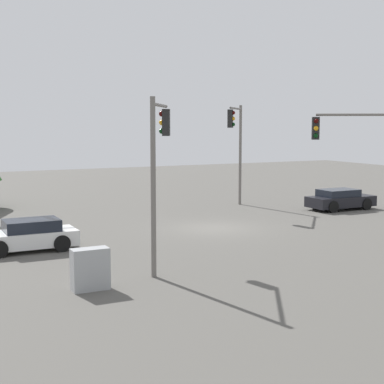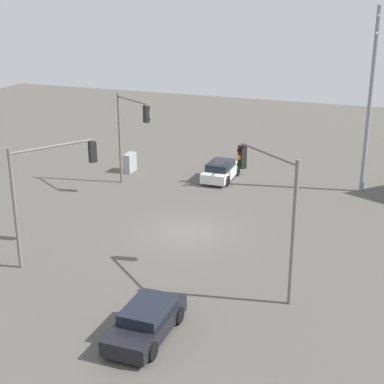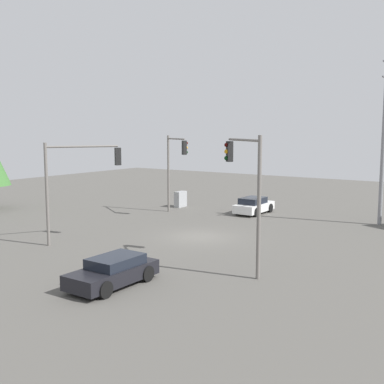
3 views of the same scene
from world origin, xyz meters
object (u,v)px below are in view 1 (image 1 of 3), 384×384
object	(u,v)px
electrical_cabinet	(90,269)
traffic_signal_main	(368,149)
sedan_dark	(340,199)
traffic_signal_cross	(159,153)
sedan_white	(28,236)
traffic_signal_aux	(237,137)

from	to	relation	value
electrical_cabinet	traffic_signal_main	bearing A→B (deg)	-168.60
sedan_dark	electrical_cabinet	world-z (taller)	electrical_cabinet
electrical_cabinet	sedan_dark	bearing A→B (deg)	-151.90
sedan_dark	traffic_signal_main	distance (m)	9.27
traffic_signal_cross	sedan_white	bearing A→B (deg)	68.61
sedan_white	traffic_signal_aux	xyz separation A→B (m)	(-14.14, -6.79, 3.76)
electrical_cabinet	traffic_signal_aux	bearing A→B (deg)	-134.93
sedan_dark	traffic_signal_cross	distance (m)	18.16
traffic_signal_main	sedan_white	bearing A→B (deg)	17.14
traffic_signal_cross	traffic_signal_aux	xyz separation A→B (m)	(-10.37, -11.82, 0.17)
sedan_white	traffic_signal_aux	distance (m)	16.13
sedan_white	electrical_cabinet	xyz separation A→B (m)	(-0.62, 6.76, 0.04)
sedan_white	sedan_dark	bearing A→B (deg)	-80.37
sedan_dark	traffic_signal_aux	bearing A→B (deg)	-123.10
sedan_white	traffic_signal_main	bearing A→B (deg)	-104.75
sedan_dark	sedan_white	xyz separation A→B (m)	(19.48, 3.31, 0.02)
sedan_dark	traffic_signal_aux	distance (m)	7.41
traffic_signal_cross	electrical_cabinet	distance (m)	5.05
traffic_signal_main	traffic_signal_aux	world-z (taller)	traffic_signal_aux
traffic_signal_aux	electrical_cabinet	size ratio (longest dim) A/B	4.74
traffic_signal_main	sedan_dark	bearing A→B (deg)	-91.02
traffic_signal_main	traffic_signal_aux	xyz separation A→B (m)	(0.68, -10.69, 0.29)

